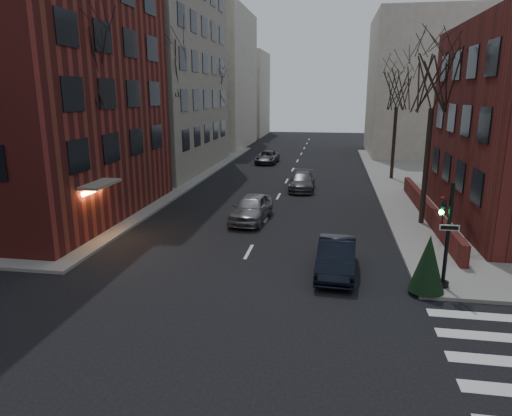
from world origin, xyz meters
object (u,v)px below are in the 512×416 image
Objects in this scene: tree_left_b at (166,70)px; car_lane_gray at (302,181)px; tree_right_a at (434,78)px; tree_left_a at (81,68)px; streetlamp_near at (157,138)px; car_lane_far at (267,157)px; tree_left_c at (214,85)px; parked_sedan at (336,257)px; car_lane_silver at (251,208)px; sandwich_board at (427,277)px; traffic_signal at (445,242)px; streetlamp_far at (224,121)px; evergreen_shrub at (428,263)px; tree_right_b at (398,89)px.

tree_left_b is 2.35× the size of car_lane_gray.
tree_left_a is at bearing -167.20° from tree_right_a.
tree_left_a is 9.07m from streetlamp_near.
tree_left_a reaches higher than car_lane_far.
tree_left_c is at bearing 90.00° from tree_left_a.
streetlamp_near is 1.46× the size of parked_sedan.
streetlamp_near reaches higher than parked_sedan.
car_lane_silver is at bearing -82.51° from car_lane_far.
car_lane_gray reaches higher than sandwich_board.
tree_right_a is (17.60, -8.00, -0.88)m from tree_left_b.
traffic_signal is 36.81m from streetlamp_far.
car_lane_gray is (9.71, -15.46, -3.57)m from streetlamp_far.
tree_left_a is 1.63× the size of streetlamp_near.
tree_right_a reaches higher than sandwich_board.
tree_left_c is at bearing 127.33° from car_lane_gray.
traffic_signal reaches higher than car_lane_silver.
tree_left_a is (-16.74, 5.01, 6.56)m from traffic_signal.
streetlamp_far reaches higher than car_lane_gray.
sandwich_board is at bearing -69.89° from car_lane_far.
streetlamp_far is 1.37× the size of car_lane_silver.
tree_left_a is 18.49m from evergreen_shrub.
tree_right_a is at bearing -90.00° from tree_right_b.
tree_right_b is 20.01m from streetlamp_near.
tree_left_a reaches higher than streetlamp_far.
evergreen_shrub is at bearing -65.17° from streetlamp_far.
tree_left_c reaches higher than streetlamp_far.
tree_left_a is 1.06× the size of tree_left_c.
tree_left_a reaches higher than evergreen_shrub.
tree_left_b reaches higher than car_lane_far.
streetlamp_far is 18.60m from car_lane_gray.
tree_left_c reaches higher than traffic_signal.
streetlamp_near is (0.60, 8.00, -4.23)m from tree_left_a.
sandwich_board is (16.10, -5.47, -7.81)m from tree_left_a.
traffic_signal is at bearing -38.87° from streetlamp_near.
car_lane_far is 32.91m from evergreen_shrub.
traffic_signal reaches higher than parked_sedan.
traffic_signal is 0.37× the size of tree_left_b.
tree_left_b reaches higher than tree_right_b.
streetlamp_far is at bearing 113.49° from sandwich_board.
parked_sedan is 0.94× the size of car_lane_gray.
evergreen_shrub is (16.10, -31.50, -6.81)m from tree_left_c.
tree_left_c is 1.06× the size of tree_right_b.
car_lane_far is (5.74, 13.73, -8.27)m from tree_left_b.
tree_left_a is at bearing 161.14° from evergreen_shrub.
streetlamp_near is at bearing -155.05° from car_lane_gray.
tree_left_c is at bearing 115.74° from sandwich_board.
car_lane_far is at bearing 67.30° from tree_left_b.
car_lane_far is (-11.86, 7.73, -6.94)m from tree_right_b.
streetlamp_far is at bearing 87.85° from tree_left_b.
parked_sedan is 0.93× the size of car_lane_far.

